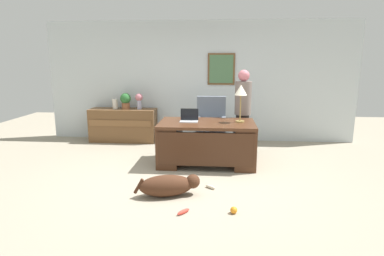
{
  "coord_description": "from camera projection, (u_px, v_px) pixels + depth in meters",
  "views": [
    {
      "loc": [
        0.48,
        -4.88,
        1.86
      ],
      "look_at": [
        0.03,
        0.3,
        0.75
      ],
      "focal_mm": 30.4,
      "sensor_mm": 36.0,
      "label": 1
    }
  ],
  "objects": [
    {
      "name": "vase_with_flowers",
      "position": [
        139.0,
        99.0,
        7.29
      ],
      "size": [
        0.17,
        0.17,
        0.35
      ],
      "color": "#A8ABCC",
      "rests_on": "credenza"
    },
    {
      "name": "dog_lying",
      "position": [
        169.0,
        185.0,
        4.47
      ],
      "size": [
        0.9,
        0.48,
        0.3
      ],
      "color": "#472819",
      "rests_on": "ground_plane"
    },
    {
      "name": "armchair",
      "position": [
        211.0,
        126.0,
        6.76
      ],
      "size": [
        0.6,
        0.59,
        1.09
      ],
      "color": "slate",
      "rests_on": "ground_plane"
    },
    {
      "name": "dog_toy_ball",
      "position": [
        234.0,
        210.0,
        3.98
      ],
      "size": [
        0.09,
        0.09,
        0.09
      ],
      "primitive_type": "sphere",
      "color": "orange",
      "rests_on": "ground_plane"
    },
    {
      "name": "back_wall",
      "position": [
        199.0,
        81.0,
        7.44
      ],
      "size": [
        7.0,
        0.16,
        2.7
      ],
      "color": "silver",
      "rests_on": "ground_plane"
    },
    {
      "name": "credenza",
      "position": [
        123.0,
        125.0,
        7.44
      ],
      "size": [
        1.5,
        0.5,
        0.75
      ],
      "color": "brown",
      "rests_on": "ground_plane"
    },
    {
      "name": "vase_empty",
      "position": [
        115.0,
        104.0,
        7.36
      ],
      "size": [
        0.12,
        0.12,
        0.23
      ],
      "primitive_type": "cylinder",
      "color": "silver",
      "rests_on": "credenza"
    },
    {
      "name": "dog_toy_bone",
      "position": [
        210.0,
        187.0,
        4.75
      ],
      "size": [
        0.17,
        0.15,
        0.05
      ],
      "primitive_type": "ellipsoid",
      "rotation": [
        0.0,
        0.0,
        5.63
      ],
      "color": "beige",
      "rests_on": "ground_plane"
    },
    {
      "name": "person_standing",
      "position": [
        243.0,
        111.0,
        6.35
      ],
      "size": [
        0.32,
        0.32,
        1.66
      ],
      "color": "#262323",
      "rests_on": "ground_plane"
    },
    {
      "name": "desk_lamp",
      "position": [
        241.0,
        92.0,
        5.65
      ],
      "size": [
        0.22,
        0.22,
        0.66
      ],
      "color": "#9E8447",
      "rests_on": "desk"
    },
    {
      "name": "ground_plane",
      "position": [
        188.0,
        178.0,
        5.19
      ],
      "size": [
        12.0,
        12.0,
        0.0
      ],
      "primitive_type": "plane",
      "color": "#9E937F"
    },
    {
      "name": "desk",
      "position": [
        207.0,
        142.0,
        5.79
      ],
      "size": [
        1.69,
        0.99,
        0.76
      ],
      "color": "#4C2B19",
      "rests_on": "ground_plane"
    },
    {
      "name": "potted_plant",
      "position": [
        126.0,
        100.0,
        7.32
      ],
      "size": [
        0.24,
        0.24,
        0.36
      ],
      "color": "brown",
      "rests_on": "credenza"
    },
    {
      "name": "laptop",
      "position": [
        189.0,
        118.0,
        5.81
      ],
      "size": [
        0.32,
        0.22,
        0.22
      ],
      "color": "#B2B5BA",
      "rests_on": "desk"
    },
    {
      "name": "dog_toy_plush",
      "position": [
        183.0,
        212.0,
        3.98
      ],
      "size": [
        0.17,
        0.19,
        0.05
      ],
      "primitive_type": "ellipsoid",
      "rotation": [
        0.0,
        0.0,
        0.88
      ],
      "color": "#E53F33",
      "rests_on": "ground_plane"
    }
  ]
}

